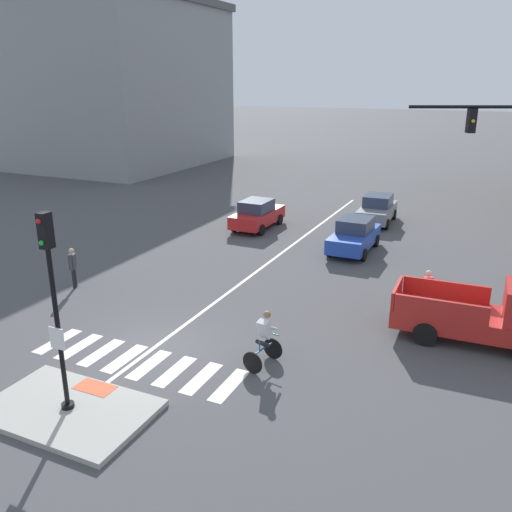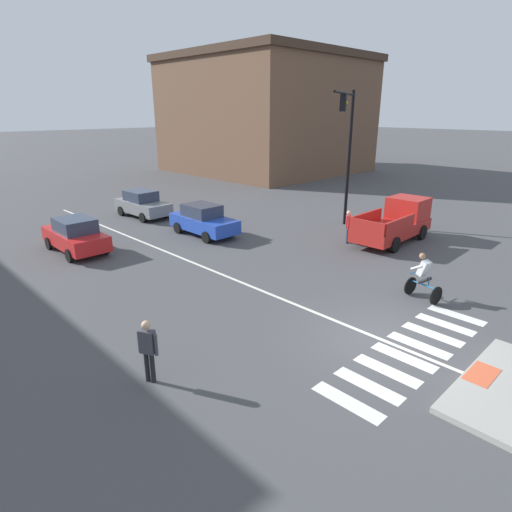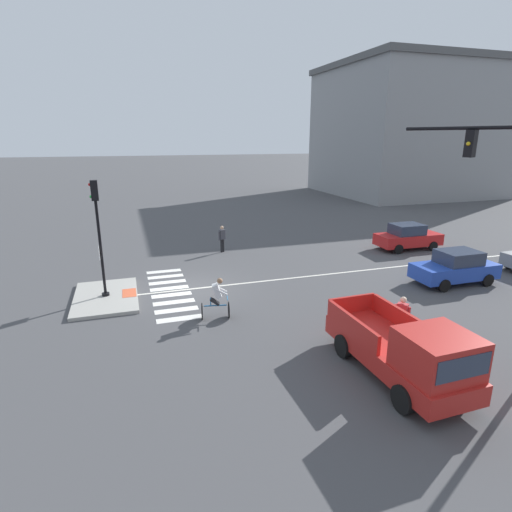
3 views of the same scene
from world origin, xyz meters
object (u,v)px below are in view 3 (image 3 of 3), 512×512
Objects in this scene: cyclist at (217,298)px; pedestrian_waiting_far_side at (402,315)px; pickup_truck_red_cross_right at (407,352)px; pedestrian_at_curb_left at (222,237)px; car_red_westbound_distant at (408,237)px; car_blue_eastbound_far at (455,267)px; signal_pole at (98,228)px.

pedestrian_waiting_far_side is at bearing 56.35° from cyclist.
pickup_truck_red_cross_right is 3.06× the size of cyclist.
pedestrian_at_curb_left is at bearing -173.35° from pickup_truck_red_cross_right.
car_red_westbound_distant is 13.20m from pedestrian_waiting_far_side.
cyclist is at bearing -123.65° from pedestrian_waiting_far_side.
car_red_westbound_distant is at bearing 162.76° from car_blue_eastbound_far.
cyclist reaches higher than car_blue_eastbound_far.
car_blue_eastbound_far is 7.59m from pedestrian_waiting_far_side.
car_red_westbound_distant is 15.34m from cyclist.
car_red_westbound_distant is at bearing 99.52° from signal_pole.
cyclist is at bearing -14.38° from pedestrian_at_curb_left.
pedestrian_waiting_far_side is at bearing -38.18° from car_red_westbound_distant.
signal_pole is 1.23× the size of car_red_westbound_distant.
car_blue_eastbound_far is 2.46× the size of pedestrian_waiting_far_side.
pickup_truck_red_cross_right is 7.33m from cyclist.
pedestrian_waiting_far_side is at bearing 53.69° from signal_pole.
cyclist is (6.58, -13.86, 0.06)m from car_red_westbound_distant.
pedestrian_at_curb_left is at bearing 165.62° from cyclist.
pickup_truck_red_cross_right is (9.52, 8.51, -2.21)m from signal_pole.
pedestrian_waiting_far_side is (13.28, 3.27, 0.00)m from pedestrian_at_curb_left.
car_blue_eastbound_far is 0.80× the size of pickup_truck_red_cross_right.
pedestrian_at_curb_left is at bearing -133.38° from car_blue_eastbound_far.
pedestrian_at_curb_left is (-9.01, -9.53, 0.17)m from car_blue_eastbound_far.
pickup_truck_red_cross_right reaches higher than car_blue_eastbound_far.
pedestrian_at_curb_left is 1.00× the size of pedestrian_waiting_far_side.
car_blue_eastbound_far is 2.46× the size of pedestrian_at_curb_left.
car_blue_eastbound_far is 10.08m from pickup_truck_red_cross_right.
pedestrian_waiting_far_side is (3.79, 5.70, 0.11)m from cyclist.
signal_pole is at bearing -138.20° from pickup_truck_red_cross_right.
signal_pole is 3.01× the size of cyclist.
signal_pole is 3.03× the size of pedestrian_waiting_far_side.
pickup_truck_red_cross_right is 3.08× the size of pedestrian_waiting_far_side.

